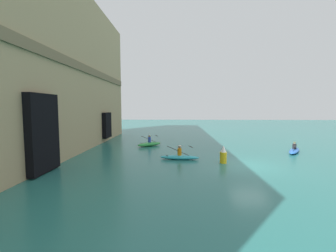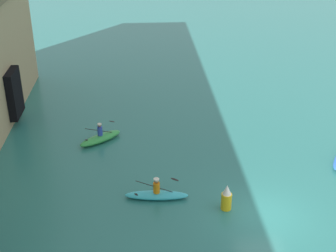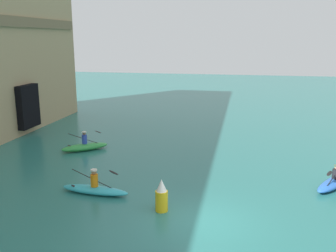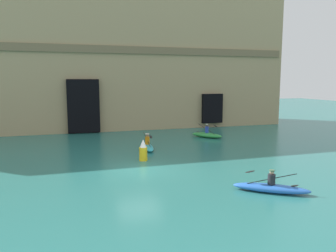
{
  "view_description": "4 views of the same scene",
  "coord_description": "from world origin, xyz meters",
  "px_view_note": "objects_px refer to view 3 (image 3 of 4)",
  "views": [
    {
      "loc": [
        -16.29,
        5.42,
        4.26
      ],
      "look_at": [
        6.46,
        6.22,
        2.34
      ],
      "focal_mm": 24.0,
      "sensor_mm": 36.0,
      "label": 1
    },
    {
      "loc": [
        -17.53,
        5.76,
        13.78
      ],
      "look_at": [
        6.71,
        4.23,
        1.53
      ],
      "focal_mm": 50.0,
      "sensor_mm": 36.0,
      "label": 2
    },
    {
      "loc": [
        -12.98,
        -1.26,
        6.84
      ],
      "look_at": [
        6.29,
        2.68,
        2.2
      ],
      "focal_mm": 40.0,
      "sensor_mm": 36.0,
      "label": 3
    },
    {
      "loc": [
        -3.78,
        -17.88,
        5.0
      ],
      "look_at": [
        2.94,
        3.84,
        1.83
      ],
      "focal_mm": 35.0,
      "sensor_mm": 36.0,
      "label": 4
    }
  ],
  "objects_px": {
    "kayak_cyan": "(95,189)",
    "marker_buoy": "(162,196)",
    "kayak_blue": "(335,182)",
    "kayak_green": "(85,146)"
  },
  "relations": [
    {
      "from": "kayak_blue",
      "to": "kayak_green",
      "type": "distance_m",
      "value": 14.31
    },
    {
      "from": "marker_buoy",
      "to": "kayak_cyan",
      "type": "bearing_deg",
      "value": 72.14
    },
    {
      "from": "kayak_blue",
      "to": "kayak_cyan",
      "type": "bearing_deg",
      "value": -39.29
    },
    {
      "from": "kayak_blue",
      "to": "marker_buoy",
      "type": "height_order",
      "value": "marker_buoy"
    },
    {
      "from": "kayak_cyan",
      "to": "marker_buoy",
      "type": "bearing_deg",
      "value": -13.58
    },
    {
      "from": "kayak_cyan",
      "to": "kayak_blue",
      "type": "height_order",
      "value": "kayak_cyan"
    },
    {
      "from": "kayak_green",
      "to": "kayak_blue",
      "type": "bearing_deg",
      "value": 129.29
    },
    {
      "from": "kayak_cyan",
      "to": "marker_buoy",
      "type": "height_order",
      "value": "marker_buoy"
    },
    {
      "from": "kayak_green",
      "to": "marker_buoy",
      "type": "height_order",
      "value": "marker_buoy"
    },
    {
      "from": "kayak_green",
      "to": "marker_buoy",
      "type": "relative_size",
      "value": 2.06
    }
  ]
}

